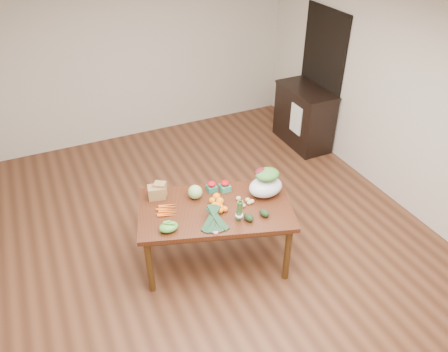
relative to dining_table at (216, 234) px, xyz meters
name	(u,v)px	position (x,y,z in m)	size (l,w,h in m)	color
floor	(217,240)	(0.14, 0.29, -0.38)	(6.00, 6.00, 0.00)	brown
ceiling	(214,5)	(0.14, 0.29, 2.33)	(5.00, 6.00, 0.02)	white
room_walls	(215,142)	(0.14, 0.29, 0.97)	(5.02, 6.02, 2.70)	beige
dining_table	(216,234)	(0.00, 0.00, 0.00)	(1.59, 0.88, 0.75)	#4E2412
doorway_dark	(321,78)	(2.62, 1.89, 0.68)	(0.02, 1.00, 2.10)	black
cabinet	(304,116)	(2.36, 1.86, 0.10)	(0.52, 1.02, 0.94)	black
dish_towel	(296,119)	(2.10, 1.69, 0.18)	(0.02, 0.28, 0.45)	white
paper_bag	(157,191)	(-0.50, 0.42, 0.46)	(0.24, 0.20, 0.17)	olive
cabbage	(195,192)	(-0.13, 0.24, 0.45)	(0.15, 0.15, 0.15)	#B7D57A
strawberry_basket_a	(212,187)	(0.09, 0.29, 0.42)	(0.10, 0.10, 0.09)	red
strawberry_basket_b	(225,187)	(0.22, 0.24, 0.42)	(0.11, 0.11, 0.10)	#AD0B0E
orange_a	(212,201)	(0.00, 0.08, 0.41)	(0.07, 0.07, 0.07)	orange
orange_b	(217,197)	(0.07, 0.12, 0.42)	(0.08, 0.08, 0.08)	orange
orange_c	(220,201)	(0.06, 0.03, 0.42)	(0.09, 0.09, 0.09)	orange
mandarin_cluster	(218,206)	(0.00, -0.05, 0.42)	(0.18, 0.18, 0.10)	#FF5A0F
carrots	(167,210)	(-0.48, 0.16, 0.39)	(0.22, 0.22, 0.03)	orange
snap_pea_bag	(169,227)	(-0.56, -0.14, 0.42)	(0.19, 0.14, 0.09)	green
kale_bunch	(215,220)	(-0.13, -0.28, 0.45)	(0.32, 0.40, 0.16)	#16311E
asparagus_bundle	(239,211)	(0.13, -0.29, 0.50)	(0.08, 0.08, 0.25)	#4D853D
potato_a	(244,206)	(0.27, -0.12, 0.39)	(0.05, 0.04, 0.04)	tan
potato_b	(249,203)	(0.35, -0.10, 0.40)	(0.05, 0.05, 0.04)	#D5C67B
potato_c	(248,200)	(0.35, -0.05, 0.40)	(0.06, 0.05, 0.05)	tan
potato_d	(238,198)	(0.27, 0.01, 0.40)	(0.06, 0.05, 0.05)	tan
potato_e	(252,201)	(0.38, -0.09, 0.40)	(0.06, 0.05, 0.05)	#C9BA74
avocado_a	(249,218)	(0.22, -0.33, 0.41)	(0.08, 0.12, 0.08)	black
avocado_b	(264,213)	(0.39, -0.34, 0.41)	(0.08, 0.12, 0.08)	black
salad_bag	(266,184)	(0.58, -0.02, 0.52)	(0.38, 0.28, 0.29)	silver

